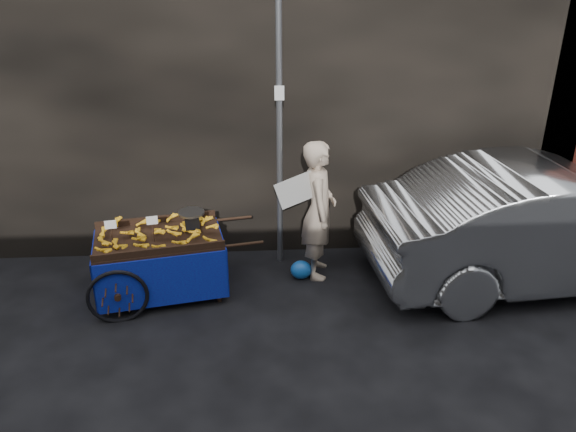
{
  "coord_description": "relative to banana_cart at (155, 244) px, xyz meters",
  "views": [
    {
      "loc": [
        -0.03,
        -5.71,
        3.93
      ],
      "look_at": [
        0.36,
        0.5,
        1.06
      ],
      "focal_mm": 35.0,
      "sensor_mm": 36.0,
      "label": 1
    }
  ],
  "objects": [
    {
      "name": "parked_car",
      "position": [
        5.1,
        0.08,
        0.08
      ],
      "size": [
        4.97,
        2.12,
        1.59
      ],
      "primitive_type": "imported",
      "rotation": [
        0.0,
        0.0,
        1.66
      ],
      "color": "silver",
      "rests_on": "ground"
    },
    {
      "name": "ground",
      "position": [
        1.29,
        -0.53,
        -0.71
      ],
      "size": [
        80.0,
        80.0,
        0.0
      ],
      "primitive_type": "plane",
      "color": "black",
      "rests_on": "ground"
    },
    {
      "name": "plastic_bag",
      "position": [
        1.85,
        0.25,
        -0.59
      ],
      "size": [
        0.29,
        0.23,
        0.26
      ],
      "primitive_type": "ellipsoid",
      "color": "#1756B1",
      "rests_on": "ground"
    },
    {
      "name": "vendor",
      "position": [
        2.08,
        0.38,
        0.23
      ],
      "size": [
        0.84,
        0.72,
        1.88
      ],
      "rotation": [
        0.0,
        0.0,
        1.49
      ],
      "color": "tan",
      "rests_on": "ground"
    },
    {
      "name": "building_wall",
      "position": [
        1.68,
        2.07,
        1.79
      ],
      "size": [
        13.5,
        2.0,
        5.0
      ],
      "color": "black",
      "rests_on": "ground"
    },
    {
      "name": "banana_cart",
      "position": [
        0.0,
        0.0,
        0.0
      ],
      "size": [
        2.26,
        1.33,
        1.16
      ],
      "rotation": [
        0.0,
        0.0,
        0.19
      ],
      "color": "black",
      "rests_on": "ground"
    },
    {
      "name": "street_pole",
      "position": [
        1.59,
        0.77,
        1.29
      ],
      "size": [
        0.12,
        0.1,
        4.0
      ],
      "color": "slate",
      "rests_on": "ground"
    }
  ]
}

